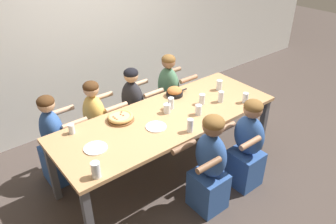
# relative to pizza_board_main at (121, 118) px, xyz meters

# --- Properties ---
(ground_plane) EXTENTS (18.00, 18.00, 0.00)m
(ground_plane) POSITION_rel_pizza_board_main_xyz_m (0.45, -0.25, -0.83)
(ground_plane) COLOR #423833
(ground_plane) RESTS_ON ground
(restaurant_back_panel) EXTENTS (10.00, 0.06, 3.20)m
(restaurant_back_panel) POSITION_rel_pizza_board_main_xyz_m (0.45, 1.45, 0.77)
(restaurant_back_panel) COLOR silver
(restaurant_back_panel) RESTS_ON ground
(dining_table) EXTENTS (2.58, 0.95, 0.79)m
(dining_table) POSITION_rel_pizza_board_main_xyz_m (0.45, -0.25, -0.10)
(dining_table) COLOR tan
(dining_table) RESTS_ON ground
(pizza_board_main) EXTENTS (0.29, 0.29, 0.06)m
(pizza_board_main) POSITION_rel_pizza_board_main_xyz_m (0.00, 0.00, 0.00)
(pizza_board_main) COLOR brown
(pizza_board_main) RESTS_ON dining_table
(skillet_bowl) EXTENTS (0.30, 0.21, 0.12)m
(skillet_bowl) POSITION_rel_pizza_board_main_xyz_m (0.82, 0.07, 0.02)
(skillet_bowl) COLOR black
(skillet_bowl) RESTS_ON dining_table
(empty_plate_a) EXTENTS (0.22, 0.22, 0.02)m
(empty_plate_a) POSITION_rel_pizza_board_main_xyz_m (0.22, -0.35, -0.03)
(empty_plate_a) COLOR white
(empty_plate_a) RESTS_ON dining_table
(empty_plate_b) EXTENTS (0.23, 0.23, 0.02)m
(empty_plate_b) POSITION_rel_pizza_board_main_xyz_m (-0.45, -0.29, -0.03)
(empty_plate_b) COLOR white
(empty_plate_b) RESTS_ON dining_table
(cocktail_glass_blue) EXTENTS (0.08, 0.08, 0.13)m
(cocktail_glass_blue) POSITION_rel_pizza_board_main_xyz_m (0.49, -0.19, 0.02)
(cocktail_glass_blue) COLOR silver
(cocktail_glass_blue) RESTS_ON dining_table
(drinking_glass_a) EXTENTS (0.07, 0.07, 0.13)m
(drinking_glass_a) POSITION_rel_pizza_board_main_xyz_m (1.36, -0.16, 0.02)
(drinking_glass_a) COLOR silver
(drinking_glass_a) RESTS_ON dining_table
(drinking_glass_b) EXTENTS (0.06, 0.06, 0.10)m
(drinking_glass_b) POSITION_rel_pizza_board_main_xyz_m (-0.52, 0.09, 0.02)
(drinking_glass_b) COLOR silver
(drinking_glass_b) RESTS_ON dining_table
(drinking_glass_c) EXTENTS (0.08, 0.08, 0.15)m
(drinking_glass_c) POSITION_rel_pizza_board_main_xyz_m (-0.63, -0.64, 0.04)
(drinking_glass_c) COLOR silver
(drinking_glass_c) RESTS_ON dining_table
(drinking_glass_d) EXTENTS (0.06, 0.06, 0.14)m
(drinking_glass_d) POSITION_rel_pizza_board_main_xyz_m (0.44, -0.63, 0.03)
(drinking_glass_d) COLOR silver
(drinking_glass_d) RESTS_ON dining_table
(drinking_glass_e) EXTENTS (0.07, 0.07, 0.12)m
(drinking_glass_e) POSITION_rel_pizza_board_main_xyz_m (0.94, -0.29, 0.02)
(drinking_glass_e) COLOR silver
(drinking_glass_e) RESTS_ON dining_table
(drinking_glass_f) EXTENTS (0.07, 0.07, 0.12)m
(drinking_glass_f) POSITION_rel_pizza_board_main_xyz_m (0.74, -0.44, 0.02)
(drinking_glass_f) COLOR silver
(drinking_glass_f) RESTS_ON dining_table
(drinking_glass_g) EXTENTS (0.07, 0.07, 0.14)m
(drinking_glass_g) POSITION_rel_pizza_board_main_xyz_m (0.59, -0.14, 0.03)
(drinking_glass_g) COLOR silver
(drinking_glass_g) RESTS_ON dining_table
(drinking_glass_h) EXTENTS (0.07, 0.07, 0.12)m
(drinking_glass_h) POSITION_rel_pizza_board_main_xyz_m (1.36, -0.58, 0.02)
(drinking_glass_h) COLOR silver
(drinking_glass_h) RESTS_ON dining_table
(drinking_glass_i) EXTENTS (0.06, 0.06, 0.13)m
(drinking_glass_i) POSITION_rel_pizza_board_main_xyz_m (1.15, -0.39, 0.03)
(drinking_glass_i) COLOR silver
(drinking_glass_i) RESTS_ON dining_table
(diner_far_midright) EXTENTS (0.51, 0.40, 1.17)m
(diner_far_midright) POSITION_rel_pizza_board_main_xyz_m (1.02, 0.44, -0.30)
(diner_far_midright) COLOR #477556
(diner_far_midright) RESTS_ON ground
(diner_near_midright) EXTENTS (0.51, 0.40, 1.10)m
(diner_near_midright) POSITION_rel_pizza_board_main_xyz_m (1.01, -0.95, -0.32)
(diner_near_midright) COLOR #2D5193
(diner_near_midright) RESTS_ON ground
(diner_far_left) EXTENTS (0.51, 0.40, 1.11)m
(diner_far_left) POSITION_rel_pizza_board_main_xyz_m (-0.61, 0.44, -0.32)
(diner_far_left) COLOR #2D5193
(diner_far_left) RESTS_ON ground
(diner_near_center) EXTENTS (0.51, 0.40, 1.13)m
(diner_near_center) POSITION_rel_pizza_board_main_xyz_m (0.43, -0.95, -0.30)
(diner_near_center) COLOR #2D5193
(diner_near_center) RESTS_ON ground
(diner_far_midleft) EXTENTS (0.51, 0.40, 1.12)m
(diner_far_midleft) POSITION_rel_pizza_board_main_xyz_m (-0.09, 0.44, -0.32)
(diner_far_midleft) COLOR gold
(diner_far_midleft) RESTS_ON ground
(diner_far_center) EXTENTS (0.51, 0.40, 1.13)m
(diner_far_center) POSITION_rel_pizza_board_main_xyz_m (0.44, 0.44, -0.32)
(diner_far_center) COLOR #232328
(diner_far_center) RESTS_ON ground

